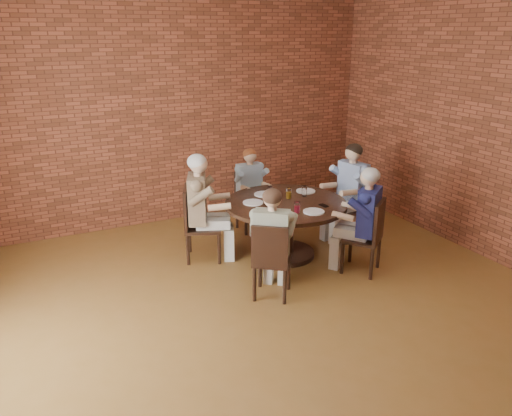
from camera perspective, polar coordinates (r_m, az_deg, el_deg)
name	(u,v)px	position (r m, az deg, el deg)	size (l,w,h in m)	color
floor	(281,330)	(5.14, 2.82, -13.74)	(7.00, 7.00, 0.00)	brown
wall_back	(168,111)	(7.62, -10.00, 10.88)	(7.00, 7.00, 0.00)	brown
dining_table	(285,218)	(6.48, 3.39, -1.15)	(1.57, 1.57, 0.75)	black
chair_a	(353,202)	(7.23, 11.01, 0.66)	(0.50, 0.50, 0.95)	black
diner_a	(349,192)	(7.12, 10.58, 1.79)	(0.55, 0.67, 1.36)	#37548F
chair_b	(249,198)	(7.40, -0.83, 1.19)	(0.38, 0.38, 0.88)	black
diner_b	(251,191)	(7.30, -0.59, 2.01)	(0.46, 0.57, 1.23)	#89A1AE
chair_c	(196,221)	(6.44, -6.90, -1.46)	(0.59, 0.59, 0.97)	black
diner_c	(203,208)	(6.37, -6.12, 0.01)	(0.56, 0.69, 1.39)	brown
chair_d	(271,258)	(5.44, 1.73, -5.75)	(0.55, 0.55, 0.90)	black
diner_d	(272,243)	(5.45, 1.87, -4.07)	(0.49, 0.60, 1.27)	#B2A18C
chair_e	(369,234)	(6.18, 12.81, -2.91)	(0.59, 0.59, 0.93)	black
diner_e	(363,221)	(6.14, 12.16, -1.45)	(0.52, 0.64, 1.32)	#1C1F50
plate_a	(306,191)	(6.83, 5.71, 1.94)	(0.26, 0.26, 0.01)	white
plate_b	(264,194)	(6.67, 0.90, 1.59)	(0.26, 0.26, 0.01)	white
plate_c	(253,202)	(6.35, -0.35, 0.63)	(0.26, 0.26, 0.01)	white
plate_d	(314,212)	(6.07, 6.62, -0.41)	(0.26, 0.26, 0.01)	white
glass_a	(304,191)	(6.63, 5.54, 1.95)	(0.07, 0.07, 0.14)	white
glass_b	(289,193)	(6.52, 3.75, 1.70)	(0.07, 0.07, 0.14)	white
glass_c	(270,192)	(6.56, 1.65, 1.86)	(0.07, 0.07, 0.14)	white
glass_d	(268,195)	(6.45, 1.43, 1.53)	(0.07, 0.07, 0.14)	white
glass_e	(274,201)	(6.21, 2.10, 0.80)	(0.07, 0.07, 0.14)	white
glass_f	(297,207)	(6.01, 4.73, 0.08)	(0.07, 0.07, 0.14)	white
smartphone	(324,205)	(6.31, 7.74, 0.30)	(0.07, 0.13, 0.01)	black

